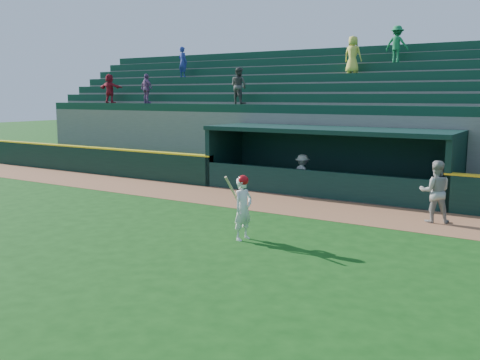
{
  "coord_description": "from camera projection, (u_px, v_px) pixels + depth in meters",
  "views": [
    {
      "loc": [
        7.93,
        -10.94,
        3.64
      ],
      "look_at": [
        0.0,
        1.6,
        1.3
      ],
      "focal_mm": 40.0,
      "sensor_mm": 36.0,
      "label": 1
    }
  ],
  "objects": [
    {
      "name": "field_wall_left",
      "position": [
        80.0,
        160.0,
        25.73
      ],
      "size": [
        15.5,
        0.3,
        1.2
      ],
      "primitive_type": "cube",
      "color": "black",
      "rests_on": "ground"
    },
    {
      "name": "dugout_player_inside",
      "position": [
        302.0,
        174.0,
        20.09
      ],
      "size": [
        1.09,
        0.85,
        1.48
      ],
      "primitive_type": "imported",
      "rotation": [
        0.0,
        0.0,
        2.78
      ],
      "color": "#ABABA6",
      "rests_on": "ground"
    },
    {
      "name": "warning_track",
      "position": [
        292.0,
        205.0,
        17.97
      ],
      "size": [
        40.0,
        3.0,
        0.01
      ],
      "primitive_type": "cube",
      "color": "#915A3A",
      "rests_on": "ground"
    },
    {
      "name": "dugout",
      "position": [
        330.0,
        156.0,
        20.35
      ],
      "size": [
        9.4,
        2.8,
        2.46
      ],
      "color": "slate",
      "rests_on": "ground"
    },
    {
      "name": "dugout_player_front",
      "position": [
        435.0,
        192.0,
        15.42
      ],
      "size": [
        1.06,
        0.94,
        1.81
      ],
      "primitive_type": "imported",
      "rotation": [
        0.0,
        0.0,
        3.48
      ],
      "color": "#989893",
      "rests_on": "ground"
    },
    {
      "name": "wall_stripe_left",
      "position": [
        80.0,
        147.0,
        25.63
      ],
      "size": [
        15.5,
        0.32,
        0.06
      ],
      "primitive_type": "cube",
      "color": "yellow",
      "rests_on": "field_wall_left"
    },
    {
      "name": "stands",
      "position": [
        370.0,
        124.0,
        24.01
      ],
      "size": [
        34.5,
        6.29,
        7.0
      ],
      "color": "slate",
      "rests_on": "ground"
    },
    {
      "name": "batter_at_plate",
      "position": [
        243.0,
        207.0,
        13.55
      ],
      "size": [
        0.52,
        0.8,
        1.69
      ],
      "color": "white",
      "rests_on": "ground"
    },
    {
      "name": "ground",
      "position": [
        207.0,
        237.0,
        13.89
      ],
      "size": [
        120.0,
        120.0,
        0.0
      ],
      "primitive_type": "plane",
      "color": "#124310",
      "rests_on": "ground"
    }
  ]
}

